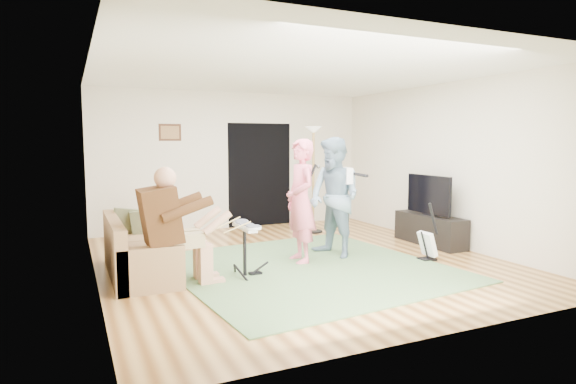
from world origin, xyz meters
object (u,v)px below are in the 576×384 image
(drum_kit, at_px, (245,253))
(guitar_spare, at_px, (428,244))
(torchiere_lamp, at_px, (313,160))
(guitarist, at_px, (334,197))
(tv_cabinet, at_px, (430,230))
(television, at_px, (429,194))
(dining_chair, at_px, (152,229))
(singer, at_px, (301,201))
(sofa, at_px, (134,256))

(drum_kit, height_order, guitar_spare, guitar_spare)
(guitar_spare, height_order, torchiere_lamp, torchiere_lamp)
(guitar_spare, bearing_deg, guitarist, 145.82)
(tv_cabinet, bearing_deg, torchiere_lamp, 126.01)
(television, bearing_deg, dining_chair, 159.56)
(guitarist, height_order, television, guitarist)
(torchiere_lamp, distance_m, television, 2.24)
(torchiere_lamp, bearing_deg, dining_chair, -176.47)
(tv_cabinet, height_order, television, television)
(singer, bearing_deg, guitarist, 101.76)
(drum_kit, distance_m, television, 3.54)
(guitar_spare, bearing_deg, singer, 158.63)
(drum_kit, distance_m, guitarist, 1.76)
(singer, xyz_separation_m, torchiere_lamp, (1.22, 1.96, 0.49))
(singer, xyz_separation_m, dining_chair, (-1.81, 1.77, -0.56))
(torchiere_lamp, xyz_separation_m, television, (1.25, -1.78, -0.53))
(sofa, bearing_deg, dining_chair, 73.27)
(drum_kit, relative_size, dining_chair, 0.79)
(singer, xyz_separation_m, guitar_spare, (1.74, -0.68, -0.64))
(singer, height_order, guitarist, guitarist)
(drum_kit, bearing_deg, sofa, 153.14)
(tv_cabinet, xyz_separation_m, television, (-0.05, 0.00, 0.60))
(singer, distance_m, television, 2.47)
(sofa, xyz_separation_m, dining_chair, (0.45, 1.51, 0.07))
(singer, relative_size, dining_chair, 1.96)
(guitar_spare, relative_size, torchiere_lamp, 0.42)
(guitarist, distance_m, tv_cabinet, 2.02)
(guitar_spare, xyz_separation_m, dining_chair, (-3.55, 2.45, 0.08))
(drum_kit, bearing_deg, dining_chair, 111.07)
(guitar_spare, distance_m, television, 1.28)
(torchiere_lamp, bearing_deg, tv_cabinet, -53.99)
(guitarist, distance_m, guitar_spare, 1.52)
(guitar_spare, bearing_deg, drum_kit, 173.79)
(torchiere_lamp, bearing_deg, drum_kit, -133.24)
(singer, distance_m, dining_chair, 2.60)
(drum_kit, distance_m, tv_cabinet, 3.55)
(guitarist, xyz_separation_m, dining_chair, (-2.42, 1.68, -0.58))
(guitar_spare, height_order, television, television)
(drum_kit, height_order, singer, singer)
(guitar_spare, relative_size, television, 0.85)
(tv_cabinet, bearing_deg, guitarist, -177.37)
(dining_chair, bearing_deg, drum_kit, -59.73)
(guitar_spare, height_order, tv_cabinet, guitar_spare)
(dining_chair, bearing_deg, torchiere_lamp, 12.73)
(tv_cabinet, bearing_deg, guitar_spare, -132.36)
(guitar_spare, bearing_deg, tv_cabinet, 47.64)
(dining_chair, relative_size, tv_cabinet, 0.64)
(guitarist, xyz_separation_m, torchiere_lamp, (0.62, 1.87, 0.48))
(guitarist, height_order, dining_chair, guitarist)
(dining_chair, height_order, tv_cabinet, dining_chair)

